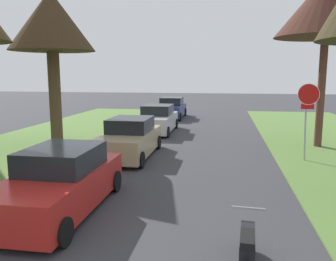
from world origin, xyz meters
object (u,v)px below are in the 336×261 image
(stop_sign_far, at_px, (308,105))
(street_tree_right_mid_b, at_px, (327,6))
(parked_sedan_tan, at_px, (130,139))
(parked_sedan_navy, at_px, (171,108))
(parked_sedan_silver, at_px, (157,120))
(parked_sedan_red, at_px, (60,183))
(street_tree_left_mid_b, at_px, (51,23))
(parked_motorcycle, at_px, (247,249))

(stop_sign_far, bearing_deg, street_tree_right_mid_b, 67.50)
(parked_sedan_tan, bearing_deg, parked_sedan_navy, 91.18)
(street_tree_right_mid_b, relative_size, parked_sedan_navy, 1.73)
(street_tree_right_mid_b, relative_size, parked_sedan_tan, 1.73)
(parked_sedan_silver, xyz_separation_m, parked_sedan_navy, (-0.21, 6.77, 0.00))
(parked_sedan_red, relative_size, parked_sedan_silver, 1.00)
(parked_sedan_red, bearing_deg, street_tree_left_mid_b, 117.57)
(street_tree_right_mid_b, height_order, parked_sedan_tan, street_tree_right_mid_b)
(parked_sedan_navy, bearing_deg, parked_sedan_tan, -88.82)
(street_tree_left_mid_b, bearing_deg, parked_sedan_tan, -11.14)
(parked_sedan_red, distance_m, parked_sedan_navy, 18.74)
(stop_sign_far, distance_m, street_tree_left_mid_b, 10.97)
(street_tree_right_mid_b, xyz_separation_m, parked_motorcycle, (-3.86, -11.19, -5.80))
(parked_motorcycle, bearing_deg, parked_sedan_silver, 106.95)
(parked_sedan_red, height_order, parked_sedan_silver, same)
(stop_sign_far, distance_m, parked_motorcycle, 8.89)
(parked_sedan_tan, distance_m, parked_sedan_silver, 6.09)
(parked_sedan_tan, height_order, parked_sedan_navy, same)
(stop_sign_far, xyz_separation_m, parked_motorcycle, (-2.67, -8.31, -1.70))
(street_tree_left_mid_b, height_order, parked_sedan_navy, street_tree_left_mid_b)
(parked_sedan_silver, bearing_deg, street_tree_right_mid_b, -19.66)
(street_tree_left_mid_b, height_order, parked_motorcycle, street_tree_left_mid_b)
(parked_sedan_red, relative_size, parked_sedan_tan, 1.00)
(parked_sedan_silver, bearing_deg, parked_sedan_red, -90.29)
(street_tree_left_mid_b, distance_m, parked_sedan_silver, 7.99)
(parked_sedan_navy, distance_m, parked_motorcycle, 21.36)
(stop_sign_far, height_order, parked_sedan_red, stop_sign_far)
(parked_sedan_silver, bearing_deg, parked_motorcycle, -73.05)
(street_tree_left_mid_b, bearing_deg, parked_sedan_red, -62.43)
(parked_sedan_navy, bearing_deg, street_tree_right_mid_b, -49.17)
(street_tree_right_mid_b, xyz_separation_m, parked_sedan_red, (-8.22, -9.05, -5.56))
(stop_sign_far, bearing_deg, parked_motorcycle, -107.78)
(stop_sign_far, relative_size, parked_sedan_silver, 0.67)
(street_tree_right_mid_b, height_order, parked_sedan_navy, street_tree_right_mid_b)
(stop_sign_far, distance_m, street_tree_right_mid_b, 5.15)
(street_tree_right_mid_b, relative_size, parked_sedan_red, 1.73)
(parked_sedan_tan, bearing_deg, stop_sign_far, 2.45)
(street_tree_right_mid_b, xyz_separation_m, street_tree_left_mid_b, (-11.65, -2.47, -0.81))
(parked_sedan_navy, xyz_separation_m, parked_motorcycle, (4.51, -20.88, -0.24))
(street_tree_left_mid_b, distance_m, parked_sedan_red, 8.81)
(street_tree_left_mid_b, relative_size, parked_sedan_silver, 1.54)
(parked_sedan_red, relative_size, parked_sedan_navy, 1.00)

